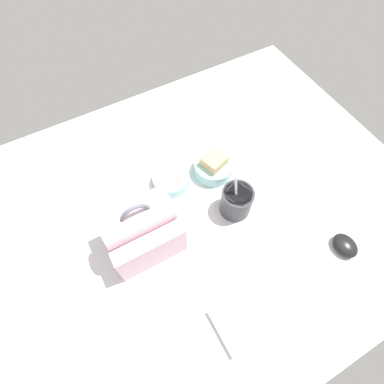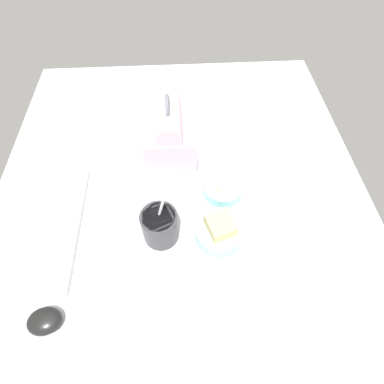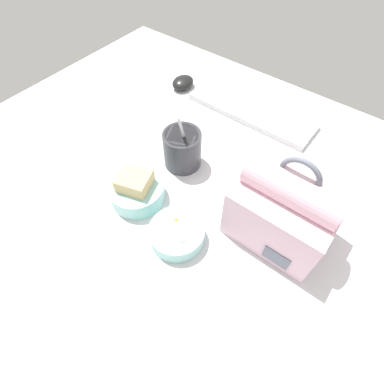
# 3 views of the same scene
# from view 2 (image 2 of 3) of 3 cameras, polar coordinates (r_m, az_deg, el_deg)

# --- Properties ---
(desk_surface) EXTENTS (1.40, 1.10, 0.02)m
(desk_surface) POSITION_cam_2_polar(r_m,az_deg,el_deg) (0.87, -2.05, -2.53)
(desk_surface) COLOR silver
(desk_surface) RESTS_ON ground
(keyboard) EXTENTS (0.38, 0.12, 0.02)m
(keyboard) POSITION_cam_2_polar(r_m,az_deg,el_deg) (0.89, -24.56, -5.96)
(keyboard) COLOR silver
(keyboard) RESTS_ON desk_surface
(lunch_bag) EXTENTS (0.19, 0.16, 0.23)m
(lunch_bag) POSITION_cam_2_polar(r_m,az_deg,el_deg) (0.92, -4.43, 10.67)
(lunch_bag) COLOR beige
(lunch_bag) RESTS_ON desk_surface
(soup_cup) EXTENTS (0.09, 0.09, 0.16)m
(soup_cup) POSITION_cam_2_polar(r_m,az_deg,el_deg) (0.77, -6.36, -6.40)
(soup_cup) COLOR #333338
(soup_cup) RESTS_ON desk_surface
(bento_bowl_sandwich) EXTENTS (0.13, 0.13, 0.08)m
(bento_bowl_sandwich) POSITION_cam_2_polar(r_m,az_deg,el_deg) (0.79, 5.01, -7.45)
(bento_bowl_sandwich) COLOR #93D1CC
(bento_bowl_sandwich) RESTS_ON desk_surface
(bento_bowl_snacks) EXTENTS (0.12, 0.12, 0.05)m
(bento_bowl_snacks) POSITION_cam_2_polar(r_m,az_deg,el_deg) (0.87, 5.68, 0.68)
(bento_bowl_snacks) COLOR #93D1CC
(bento_bowl_snacks) RESTS_ON desk_surface
(computer_mouse) EXTENTS (0.06, 0.08, 0.03)m
(computer_mouse) POSITION_cam_2_polar(r_m,az_deg,el_deg) (0.79, -26.53, -21.16)
(computer_mouse) COLOR black
(computer_mouse) RESTS_ON desk_surface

